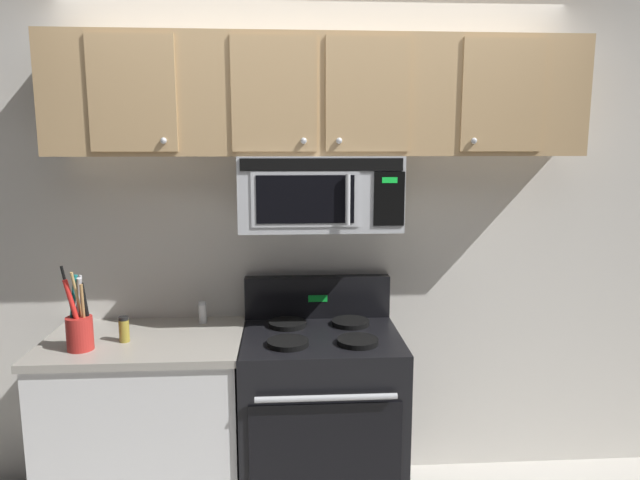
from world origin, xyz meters
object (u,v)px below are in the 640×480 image
at_px(over_range_microwave, 319,192).
at_px(utensil_crock_red, 79,327).
at_px(stove_range, 321,418).
at_px(spice_jar, 124,329).
at_px(salt_shaker, 203,312).

relative_size(over_range_microwave, utensil_crock_red, 1.99).
relative_size(stove_range, spice_jar, 9.37).
height_order(stove_range, spice_jar, stove_range).
bearing_deg(spice_jar, salt_shaker, 39.04).
relative_size(stove_range, utensil_crock_red, 2.93).
height_order(utensil_crock_red, spice_jar, utensil_crock_red).
xyz_separation_m(utensil_crock_red, salt_shaker, (0.49, 0.36, -0.05)).
distance_m(over_range_microwave, spice_jar, 1.12).
xyz_separation_m(stove_range, over_range_microwave, (-0.00, 0.12, 1.11)).
bearing_deg(salt_shaker, over_range_microwave, -9.56).
height_order(over_range_microwave, salt_shaker, over_range_microwave).
bearing_deg(salt_shaker, stove_range, -20.04).
height_order(over_range_microwave, utensil_crock_red, over_range_microwave).
height_order(salt_shaker, spice_jar, spice_jar).
distance_m(over_range_microwave, salt_shaker, 0.86).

